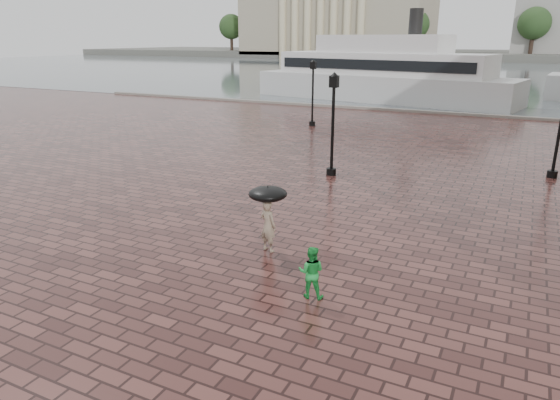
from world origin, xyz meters
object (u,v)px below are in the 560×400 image
child_pedestrian (311,272)px  ferry_near (382,74)px  adult_pedestrian (268,226)px  street_lamps (387,110)px

child_pedestrian → ferry_near: bearing=-89.6°
adult_pedestrian → ferry_near: 38.55m
street_lamps → adult_pedestrian: (0.38, -14.14, -1.56)m
street_lamps → ferry_near: 24.65m
street_lamps → ferry_near: ferry_near is taller
street_lamps → adult_pedestrian: bearing=-88.5°
ferry_near → street_lamps: bearing=-63.3°
adult_pedestrian → child_pedestrian: (2.19, -1.97, -0.12)m
street_lamps → child_pedestrian: street_lamps is taller
adult_pedestrian → ferry_near: bearing=-61.4°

